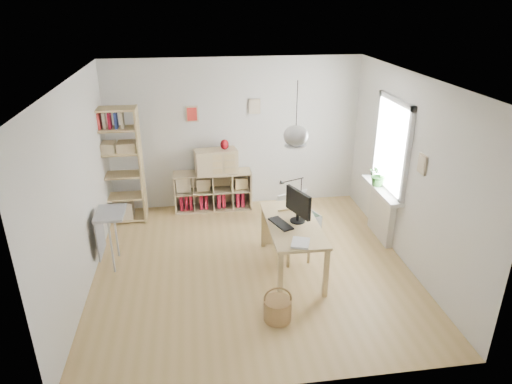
{
  "coord_description": "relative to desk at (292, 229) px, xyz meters",
  "views": [
    {
      "loc": [
        -0.74,
        -5.65,
        3.66
      ],
      "look_at": [
        0.1,
        0.3,
        1.05
      ],
      "focal_mm": 32.0,
      "sensor_mm": 36.0,
      "label": 1
    }
  ],
  "objects": [
    {
      "name": "desk",
      "position": [
        0.0,
        0.0,
        0.0
      ],
      "size": [
        0.7,
        1.5,
        0.75
      ],
      "color": "tan",
      "rests_on": "ground"
    },
    {
      "name": "red_vase",
      "position": [
        -0.76,
        2.19,
        0.58
      ],
      "size": [
        0.15,
        0.15,
        0.18
      ],
      "primitive_type": "ellipsoid",
      "color": "maroon",
      "rests_on": "drawer_chest"
    },
    {
      "name": "radiator",
      "position": [
        1.64,
        0.75,
        -0.26
      ],
      "size": [
        0.1,
        0.8,
        0.8
      ],
      "primitive_type": "cube",
      "color": "silver",
      "rests_on": "ground"
    },
    {
      "name": "drawer_chest",
      "position": [
        -0.92,
        2.19,
        0.27
      ],
      "size": [
        0.78,
        0.43,
        0.42
      ],
      "primitive_type": "cube",
      "rotation": [
        0.0,
        0.0,
        0.13
      ],
      "color": "tan",
      "rests_on": "cube_shelf"
    },
    {
      "name": "task_lamp",
      "position": [
        0.09,
        0.62,
        0.37
      ],
      "size": [
        0.38,
        0.14,
        0.4
      ],
      "color": "black",
      "rests_on": "desk"
    },
    {
      "name": "wicker_basket",
      "position": [
        -0.4,
        -1.07,
        -0.5
      ],
      "size": [
        0.34,
        0.34,
        0.47
      ],
      "rotation": [
        0.0,
        0.0,
        -0.11
      ],
      "color": "#AA7C4C",
      "rests_on": "ground"
    },
    {
      "name": "monitor",
      "position": [
        0.08,
        0.04,
        0.35
      ],
      "size": [
        0.24,
        0.51,
        0.46
      ],
      "rotation": [
        0.0,
        0.0,
        0.38
      ],
      "color": "black",
      "rests_on": "desk"
    },
    {
      "name": "potted_plant",
      "position": [
        1.57,
        0.88,
        0.39
      ],
      "size": [
        0.39,
        0.36,
        0.36
      ],
      "primitive_type": "imported",
      "rotation": [
        0.0,
        0.0,
        0.26
      ],
      "color": "#255921",
      "rests_on": "windowsill"
    },
    {
      "name": "windowsill",
      "position": [
        1.59,
        0.75,
        0.17
      ],
      "size": [
        0.22,
        1.2,
        0.06
      ],
      "primitive_type": "cube",
      "color": "white",
      "rests_on": "radiator"
    },
    {
      "name": "window_unit",
      "position": [
        1.68,
        0.75,
        0.89
      ],
      "size": [
        0.07,
        1.16,
        1.46
      ],
      "color": "white",
      "rests_on": "ground"
    },
    {
      "name": "tall_bookshelf",
      "position": [
        -2.59,
        1.95,
        0.43
      ],
      "size": [
        0.8,
        0.38,
        2.0
      ],
      "color": "tan",
      "rests_on": "ground"
    },
    {
      "name": "chair",
      "position": [
        0.08,
        0.3,
        -0.21
      ],
      "size": [
        0.45,
        0.45,
        0.78
      ],
      "rotation": [
        0.0,
        0.0,
        0.21
      ],
      "color": "#9B9B9E",
      "rests_on": "ground"
    },
    {
      "name": "side_table",
      "position": [
        -2.59,
        0.5,
        0.01
      ],
      "size": [
        0.4,
        0.55,
        0.85
      ],
      "color": "#9B9B9E",
      "rests_on": "ground"
    },
    {
      "name": "storage_chest",
      "position": [
        0.38,
        1.16,
        -0.46
      ],
      "size": [
        0.76,
        0.81,
        0.61
      ],
      "rotation": [
        0.0,
        0.0,
        0.35
      ],
      "color": "silver",
      "rests_on": "ground"
    },
    {
      "name": "paper_tray",
      "position": [
        -0.03,
        -0.58,
        0.11
      ],
      "size": [
        0.3,
        0.33,
        0.03
      ],
      "primitive_type": "cube",
      "rotation": [
        0.0,
        0.0,
        -0.33
      ],
      "color": "white",
      "rests_on": "desk"
    },
    {
      "name": "cube_shelf",
      "position": [
        -1.02,
        2.23,
        -0.36
      ],
      "size": [
        1.4,
        0.38,
        0.72
      ],
      "color": "tan",
      "rests_on": "ground"
    },
    {
      "name": "yarn_ball",
      "position": [
        0.16,
        0.41,
        0.17
      ],
      "size": [
        0.16,
        0.16,
        0.16
      ],
      "primitive_type": "sphere",
      "color": "#49090D",
      "rests_on": "desk"
    },
    {
      "name": "keyboard",
      "position": [
        -0.17,
        -0.02,
        0.1
      ],
      "size": [
        0.31,
        0.46,
        0.02
      ],
      "primitive_type": "cube",
      "rotation": [
        0.0,
        0.0,
        0.36
      ],
      "color": "black",
      "rests_on": "desk"
    },
    {
      "name": "ground",
      "position": [
        -0.55,
        0.15,
        -0.66
      ],
      "size": [
        4.5,
        4.5,
        0.0
      ],
      "primitive_type": "plane",
      "color": "tan",
      "rests_on": "ground"
    },
    {
      "name": "room_shell",
      "position": [
        -0.0,
        0.0,
        1.34
      ],
      "size": [
        4.5,
        4.5,
        4.5
      ],
      "color": "silver",
      "rests_on": "ground"
    }
  ]
}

